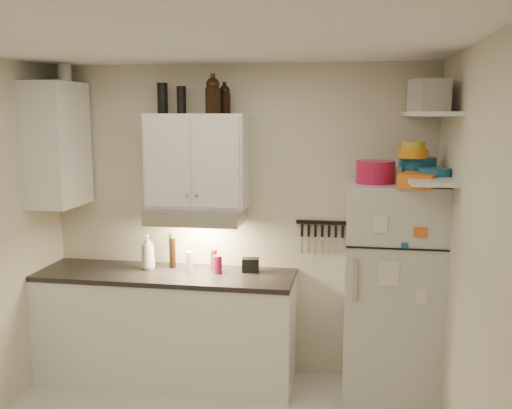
# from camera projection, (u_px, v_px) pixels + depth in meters

# --- Properties ---
(ceiling) EXTENTS (3.20, 3.00, 0.02)m
(ceiling) POSITION_uv_depth(u_px,v_px,m) (184.00, 38.00, 3.12)
(ceiling) COLOR white
(ceiling) RESTS_ON ground
(back_wall) EXTENTS (3.20, 0.02, 2.60)m
(back_wall) POSITION_uv_depth(u_px,v_px,m) (239.00, 222.00, 4.80)
(back_wall) COLOR beige
(back_wall) RESTS_ON ground
(right_wall) EXTENTS (0.02, 3.00, 2.60)m
(right_wall) POSITION_uv_depth(u_px,v_px,m) (478.00, 283.00, 3.07)
(right_wall) COLOR beige
(right_wall) RESTS_ON ground
(base_cabinet) EXTENTS (2.10, 0.60, 0.88)m
(base_cabinet) POSITION_uv_depth(u_px,v_px,m) (167.00, 328.00, 4.72)
(base_cabinet) COLOR white
(base_cabinet) RESTS_ON floor
(countertop) EXTENTS (2.10, 0.62, 0.04)m
(countertop) POSITION_uv_depth(u_px,v_px,m) (165.00, 275.00, 4.65)
(countertop) COLOR black
(countertop) RESTS_ON base_cabinet
(upper_cabinet) EXTENTS (0.80, 0.33, 0.75)m
(upper_cabinet) POSITION_uv_depth(u_px,v_px,m) (198.00, 161.00, 4.59)
(upper_cabinet) COLOR white
(upper_cabinet) RESTS_ON back_wall
(side_cabinet) EXTENTS (0.33, 0.55, 1.00)m
(side_cabinet) POSITION_uv_depth(u_px,v_px,m) (57.00, 145.00, 4.62)
(side_cabinet) COLOR white
(side_cabinet) RESTS_ON left_wall
(range_hood) EXTENTS (0.76, 0.46, 0.12)m
(range_hood) POSITION_uv_depth(u_px,v_px,m) (196.00, 215.00, 4.60)
(range_hood) COLOR silver
(range_hood) RESTS_ON back_wall
(fridge) EXTENTS (0.70, 0.68, 1.70)m
(fridge) POSITION_uv_depth(u_px,v_px,m) (391.00, 293.00, 4.33)
(fridge) COLOR silver
(fridge) RESTS_ON floor
(shelf_hi) EXTENTS (0.30, 0.95, 0.03)m
(shelf_hi) POSITION_uv_depth(u_px,v_px,m) (430.00, 114.00, 3.95)
(shelf_hi) COLOR white
(shelf_hi) RESTS_ON right_wall
(shelf_lo) EXTENTS (0.30, 0.95, 0.03)m
(shelf_lo) POSITION_uv_depth(u_px,v_px,m) (426.00, 177.00, 4.02)
(shelf_lo) COLOR white
(shelf_lo) RESTS_ON right_wall
(knife_strip) EXTENTS (0.42, 0.02, 0.03)m
(knife_strip) POSITION_uv_depth(u_px,v_px,m) (322.00, 222.00, 4.66)
(knife_strip) COLOR black
(knife_strip) RESTS_ON back_wall
(dutch_oven) EXTENTS (0.30, 0.30, 0.16)m
(dutch_oven) POSITION_uv_depth(u_px,v_px,m) (375.00, 172.00, 4.14)
(dutch_oven) COLOR #A81340
(dutch_oven) RESTS_ON fridge
(book_stack) EXTENTS (0.31, 0.35, 0.10)m
(book_stack) POSITION_uv_depth(u_px,v_px,m) (419.00, 180.00, 3.91)
(book_stack) COLOR orange
(book_stack) RESTS_ON fridge
(spice_jar) EXTENTS (0.08, 0.08, 0.11)m
(spice_jar) POSITION_uv_depth(u_px,v_px,m) (397.00, 175.00, 4.16)
(spice_jar) COLOR silver
(spice_jar) RESTS_ON fridge
(stock_pot) EXTENTS (0.31, 0.31, 0.18)m
(stock_pot) POSITION_uv_depth(u_px,v_px,m) (423.00, 99.00, 4.23)
(stock_pot) COLOR silver
(stock_pot) RESTS_ON shelf_hi
(tin_a) EXTENTS (0.22, 0.20, 0.21)m
(tin_a) POSITION_uv_depth(u_px,v_px,m) (430.00, 96.00, 3.88)
(tin_a) COLOR #AAAAAD
(tin_a) RESTS_ON shelf_hi
(tin_b) EXTENTS (0.26, 0.26, 0.21)m
(tin_b) POSITION_uv_depth(u_px,v_px,m) (429.00, 95.00, 3.66)
(tin_b) COLOR #AAAAAD
(tin_b) RESTS_ON shelf_hi
(bowl_teal) EXTENTS (0.27, 0.27, 0.11)m
(bowl_teal) POSITION_uv_depth(u_px,v_px,m) (418.00, 165.00, 4.20)
(bowl_teal) COLOR #175A81
(bowl_teal) RESTS_ON shelf_lo
(bowl_orange) EXTENTS (0.22, 0.22, 0.06)m
(bowl_orange) POSITION_uv_depth(u_px,v_px,m) (413.00, 153.00, 4.11)
(bowl_orange) COLOR orange
(bowl_orange) RESTS_ON bowl_teal
(bowl_yellow) EXTENTS (0.17, 0.17, 0.05)m
(bowl_yellow) POSITION_uv_depth(u_px,v_px,m) (414.00, 145.00, 4.10)
(bowl_yellow) COLOR gold
(bowl_yellow) RESTS_ON bowl_orange
(plates) EXTENTS (0.26, 0.26, 0.06)m
(plates) POSITION_uv_depth(u_px,v_px,m) (435.00, 172.00, 3.94)
(plates) COLOR #175A81
(plates) RESTS_ON shelf_lo
(growler_a) EXTENTS (0.15, 0.15, 0.28)m
(growler_a) POSITION_uv_depth(u_px,v_px,m) (213.00, 95.00, 4.41)
(growler_a) COLOR black
(growler_a) RESTS_ON upper_cabinet
(growler_b) EXTENTS (0.11, 0.11, 0.23)m
(growler_b) POSITION_uv_depth(u_px,v_px,m) (225.00, 99.00, 4.54)
(growler_b) COLOR black
(growler_b) RESTS_ON upper_cabinet
(thermos_a) EXTENTS (0.09, 0.09, 0.22)m
(thermos_a) POSITION_uv_depth(u_px,v_px,m) (181.00, 100.00, 4.55)
(thermos_a) COLOR black
(thermos_a) RESTS_ON upper_cabinet
(thermos_b) EXTENTS (0.10, 0.10, 0.24)m
(thermos_b) POSITION_uv_depth(u_px,v_px,m) (163.00, 98.00, 4.60)
(thermos_b) COLOR black
(thermos_b) RESTS_ON upper_cabinet
(side_jar) EXTENTS (0.14, 0.14, 0.15)m
(side_jar) POSITION_uv_depth(u_px,v_px,m) (64.00, 73.00, 4.61)
(side_jar) COLOR silver
(side_jar) RESTS_ON side_cabinet
(soap_bottle) EXTENTS (0.13, 0.13, 0.33)m
(soap_bottle) POSITION_uv_depth(u_px,v_px,m) (148.00, 250.00, 4.72)
(soap_bottle) COLOR white
(soap_bottle) RESTS_ON countertop
(pepper_mill) EXTENTS (0.06, 0.06, 0.17)m
(pepper_mill) POSITION_uv_depth(u_px,v_px,m) (214.00, 260.00, 4.71)
(pepper_mill) COLOR brown
(pepper_mill) RESTS_ON countertop
(oil_bottle) EXTENTS (0.07, 0.07, 0.29)m
(oil_bottle) POSITION_uv_depth(u_px,v_px,m) (172.00, 250.00, 4.77)
(oil_bottle) COLOR #46721C
(oil_bottle) RESTS_ON countertop
(vinegar_bottle) EXTENTS (0.06, 0.06, 0.26)m
(vinegar_bottle) POSITION_uv_depth(u_px,v_px,m) (173.00, 253.00, 4.77)
(vinegar_bottle) COLOR black
(vinegar_bottle) RESTS_ON countertop
(clear_bottle) EXTENTS (0.06, 0.06, 0.16)m
(clear_bottle) POSITION_uv_depth(u_px,v_px,m) (190.00, 261.00, 4.67)
(clear_bottle) COLOR silver
(clear_bottle) RESTS_ON countertop
(red_jar) EXTENTS (0.07, 0.07, 0.15)m
(red_jar) POSITION_uv_depth(u_px,v_px,m) (218.00, 264.00, 4.61)
(red_jar) COLOR #A81340
(red_jar) RESTS_ON countertop
(caddy) EXTENTS (0.14, 0.10, 0.11)m
(caddy) POSITION_uv_depth(u_px,v_px,m) (251.00, 265.00, 4.65)
(caddy) COLOR black
(caddy) RESTS_ON countertop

